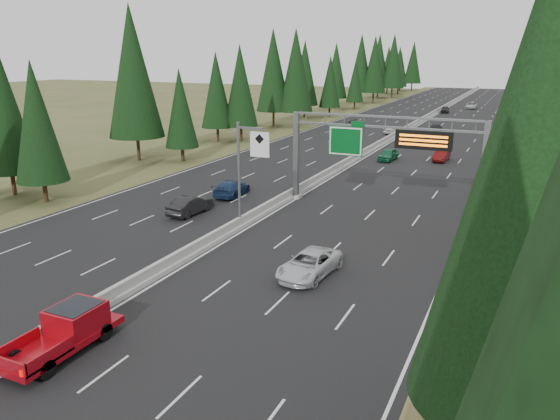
{
  "coord_description": "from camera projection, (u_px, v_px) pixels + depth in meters",
  "views": [
    {
      "loc": [
        19.1,
        -9.47,
        12.83
      ],
      "look_at": [
        5.62,
        20.0,
        3.48
      ],
      "focal_mm": 35.0,
      "sensor_mm": 36.0,
      "label": 1
    }
  ],
  "objects": [
    {
      "name": "car_onc_blue",
      "position": [
        232.0,
        188.0,
        50.4
      ],
      "size": [
        2.48,
        5.16,
        1.45
      ],
      "primitive_type": "imported",
      "rotation": [
        0.0,
        0.0,
        3.23
      ],
      "color": "navy",
      "rests_on": "road"
    },
    {
      "name": "hov_sign_pole",
      "position": [
        246.0,
        168.0,
        39.73
      ],
      "size": [
        2.8,
        0.5,
        8.0
      ],
      "color": "slate",
      "rests_on": "road"
    },
    {
      "name": "road",
      "position": [
        401.0,
        134.0,
        89.35
      ],
      "size": [
        32.0,
        260.0,
        0.08
      ],
      "primitive_type": "cube",
      "color": "black",
      "rests_on": "ground"
    },
    {
      "name": "car_ahead_green",
      "position": [
        388.0,
        154.0,
        67.06
      ],
      "size": [
        2.01,
        4.37,
        1.45
      ],
      "primitive_type": "imported",
      "rotation": [
        0.0,
        0.0,
        -0.07
      ],
      "color": "#16643D",
      "rests_on": "road"
    },
    {
      "name": "sign_gantry",
      "position": [
        391.0,
        148.0,
        44.91
      ],
      "size": [
        16.75,
        0.98,
        7.8
      ],
      "color": "slate",
      "rests_on": "road"
    },
    {
      "name": "shoulder_left",
      "position": [
        301.0,
        128.0,
        96.46
      ],
      "size": [
        3.6,
        260.0,
        0.06
      ],
      "primitive_type": "cube",
      "color": "#414A22",
      "rests_on": "ground"
    },
    {
      "name": "tree_row_left",
      "position": [
        275.0,
        74.0,
        94.34
      ],
      "size": [
        12.12,
        238.54,
        18.5
      ],
      "color": "black",
      "rests_on": "ground"
    },
    {
      "name": "tree_row_right",
      "position": [
        557.0,
        82.0,
        68.6
      ],
      "size": [
        10.96,
        240.07,
        18.96
      ],
      "color": "black",
      "rests_on": "ground"
    },
    {
      "name": "red_pickup",
      "position": [
        69.0,
        327.0,
        24.2
      ],
      "size": [
        2.06,
        5.76,
        1.88
      ],
      "color": "black",
      "rests_on": "road"
    },
    {
      "name": "car_onc_white",
      "position": [
        391.0,
        130.0,
        89.14
      ],
      "size": [
        1.9,
        4.04,
        1.34
      ],
      "primitive_type": "imported",
      "rotation": [
        0.0,
        0.0,
        3.06
      ],
      "color": "silver",
      "rests_on": "road"
    },
    {
      "name": "shoulder_right",
      "position": [
        519.0,
        141.0,
        82.23
      ],
      "size": [
        3.6,
        260.0,
        0.06
      ],
      "primitive_type": "cube",
      "color": "olive",
      "rests_on": "ground"
    },
    {
      "name": "car_onc_near",
      "position": [
        190.0,
        205.0,
        44.67
      ],
      "size": [
        1.86,
        4.67,
        1.51
      ],
      "primitive_type": "imported",
      "rotation": [
        0.0,
        0.0,
        3.08
      ],
      "color": "black",
      "rests_on": "road"
    },
    {
      "name": "car_ahead_dkgrey",
      "position": [
        436.0,
        128.0,
        90.3
      ],
      "size": [
        2.38,
        4.98,
        1.4
      ],
      "primitive_type": "imported",
      "rotation": [
        0.0,
        0.0,
        0.09
      ],
      "color": "black",
      "rests_on": "road"
    },
    {
      "name": "median_barrier",
      "position": [
        401.0,
        132.0,
        89.24
      ],
      "size": [
        0.7,
        260.0,
        0.85
      ],
      "color": "#999893",
      "rests_on": "road"
    },
    {
      "name": "car_onc_far",
      "position": [
        355.0,
        123.0,
        96.53
      ],
      "size": [
        2.42,
        5.24,
        1.46
      ],
      "primitive_type": "imported",
      "rotation": [
        0.0,
        0.0,
        3.14
      ],
      "color": "black",
      "rests_on": "road"
    },
    {
      "name": "car_ahead_white",
      "position": [
        471.0,
        106.0,
        129.29
      ],
      "size": [
        2.59,
        5.28,
        1.44
      ],
      "primitive_type": "imported",
      "rotation": [
        0.0,
        0.0,
        0.04
      ],
      "color": "#BBBBBB",
      "rests_on": "road"
    },
    {
      "name": "car_ahead_far",
      "position": [
        445.0,
        109.0,
        120.47
      ],
      "size": [
        2.07,
        4.42,
        1.46
      ],
      "primitive_type": "imported",
      "rotation": [
        0.0,
        0.0,
        0.08
      ],
      "color": "black",
      "rests_on": "road"
    },
    {
      "name": "car_ahead_dkred",
      "position": [
        441.0,
        155.0,
        66.63
      ],
      "size": [
        1.66,
        4.27,
        1.38
      ],
      "primitive_type": "imported",
      "rotation": [
        0.0,
        0.0,
        -0.05
      ],
      "color": "#570C0D",
      "rests_on": "road"
    },
    {
      "name": "silver_minivan",
      "position": [
        309.0,
        264.0,
        32.27
      ],
      "size": [
        2.87,
        5.38,
        1.44
      ],
      "primitive_type": "imported",
      "rotation": [
        0.0,
        0.0,
        -0.1
      ],
      "color": "silver",
      "rests_on": "road"
    }
  ]
}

